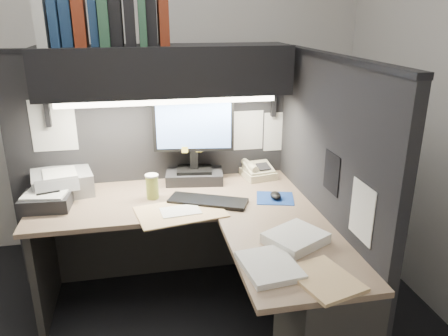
{
  "coord_description": "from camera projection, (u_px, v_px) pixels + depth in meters",
  "views": [
    {
      "loc": [
        -0.06,
        -2.01,
        1.84
      ],
      "look_at": [
        0.45,
        0.51,
        0.92
      ],
      "focal_mm": 35.0,
      "sensor_mm": 36.0,
      "label": 1
    }
  ],
  "objects": [
    {
      "name": "coffee_cup",
      "position": [
        152.0,
        187.0,
        2.73
      ],
      "size": [
        0.08,
        0.08,
        0.15
      ],
      "primitive_type": "cylinder",
      "rotation": [
        0.0,
        0.0,
        0.02
      ],
      "color": "#BABA4A",
      "rests_on": "desk"
    },
    {
      "name": "manila_stack",
      "position": [
        325.0,
        279.0,
        1.9
      ],
      "size": [
        0.31,
        0.36,
        0.02
      ],
      "primitive_type": "cube",
      "rotation": [
        0.0,
        0.0,
        0.27
      ],
      "color": "tan",
      "rests_on": "desk"
    },
    {
      "name": "paper_stack_a",
      "position": [
        295.0,
        238.0,
        2.21
      ],
      "size": [
        0.36,
        0.34,
        0.05
      ],
      "primitive_type": "cube",
      "rotation": [
        0.0,
        0.0,
        0.49
      ],
      "color": "white",
      "rests_on": "desk"
    },
    {
      "name": "binder_row",
      "position": [
        104.0,
        21.0,
        2.53
      ],
      "size": [
        0.73,
        0.26,
        0.31
      ],
      "color": "beige",
      "rests_on": "overhead_shelf"
    },
    {
      "name": "paper_stack_b",
      "position": [
        269.0,
        266.0,
        1.99
      ],
      "size": [
        0.27,
        0.32,
        0.03
      ],
      "primitive_type": "cube",
      "rotation": [
        0.0,
        0.0,
        0.11
      ],
      "color": "white",
      "rests_on": "desk"
    },
    {
      "name": "keyboard",
      "position": [
        208.0,
        201.0,
        2.68
      ],
      "size": [
        0.5,
        0.35,
        0.02
      ],
      "primitive_type": "cube",
      "rotation": [
        0.0,
        0.0,
        -0.43
      ],
      "color": "black",
      "rests_on": "desk"
    },
    {
      "name": "partition_right",
      "position": [
        324.0,
        200.0,
        2.56
      ],
      "size": [
        0.06,
        1.5,
        1.6
      ],
      "primitive_type": "cube",
      "color": "black",
      "rests_on": "floor"
    },
    {
      "name": "task_light_tube",
      "position": [
        168.0,
        102.0,
        2.62
      ],
      "size": [
        1.32,
        0.04,
        0.04
      ],
      "primitive_type": "cylinder",
      "rotation": [
        0.0,
        1.57,
        0.0
      ],
      "color": "white",
      "rests_on": "overhead_shelf"
    },
    {
      "name": "mousepad",
      "position": [
        275.0,
        198.0,
        2.75
      ],
      "size": [
        0.28,
        0.26,
        0.0
      ],
      "primitive_type": "cube",
      "rotation": [
        0.0,
        0.0,
        -0.27
      ],
      "color": "navy",
      "rests_on": "desk"
    },
    {
      "name": "printer",
      "position": [
        62.0,
        183.0,
        2.81
      ],
      "size": [
        0.42,
        0.38,
        0.14
      ],
      "primitive_type": "cube",
      "rotation": [
        0.0,
        0.0,
        0.22
      ],
      "color": "gray",
      "rests_on": "desk"
    },
    {
      "name": "telephone",
      "position": [
        258.0,
        172.0,
        3.09
      ],
      "size": [
        0.24,
        0.25,
        0.08
      ],
      "primitive_type": "cube",
      "rotation": [
        0.0,
        0.0,
        0.16
      ],
      "color": "#C0B994",
      "rests_on": "desk"
    },
    {
      "name": "pinned_papers",
      "position": [
        219.0,
        145.0,
        2.72
      ],
      "size": [
        1.76,
        1.31,
        0.51
      ],
      "color": "white",
      "rests_on": "partition_back"
    },
    {
      "name": "wall_back",
      "position": [
        143.0,
        78.0,
        3.41
      ],
      "size": [
        3.5,
        0.04,
        2.7
      ],
      "primitive_type": "cube",
      "color": "beige",
      "rests_on": "floor"
    },
    {
      "name": "open_folder",
      "position": [
        180.0,
        212.0,
        2.56
      ],
      "size": [
        0.55,
        0.41,
        0.01
      ],
      "primitive_type": "cube",
      "rotation": [
        0.0,
        0.0,
        0.18
      ],
      "color": "tan",
      "rests_on": "desk"
    },
    {
      "name": "overhead_shelf",
      "position": [
        165.0,
        70.0,
        2.69
      ],
      "size": [
        1.55,
        0.34,
        0.3
      ],
      "primitive_type": "cube",
      "color": "black",
      "rests_on": "partition_back"
    },
    {
      "name": "notebook_stack",
      "position": [
        47.0,
        201.0,
        2.61
      ],
      "size": [
        0.3,
        0.25,
        0.08
      ],
      "primitive_type": "cube",
      "rotation": [
        0.0,
        0.0,
        -0.06
      ],
      "color": "black",
      "rests_on": "desk"
    },
    {
      "name": "desk",
      "position": [
        239.0,
        280.0,
        2.41
      ],
      "size": [
        1.7,
        1.53,
        0.73
      ],
      "color": "#816952",
      "rests_on": "floor"
    },
    {
      "name": "partition_back",
      "position": [
        155.0,
        168.0,
        3.08
      ],
      "size": [
        1.9,
        0.06,
        1.6
      ],
      "primitive_type": "cube",
      "color": "black",
      "rests_on": "floor"
    },
    {
      "name": "mouse",
      "position": [
        276.0,
        195.0,
        2.74
      ],
      "size": [
        0.08,
        0.11,
        0.04
      ],
      "primitive_type": "ellipsoid",
      "rotation": [
        0.0,
        0.0,
        -0.14
      ],
      "color": "black",
      "rests_on": "mousepad"
    },
    {
      "name": "monitor",
      "position": [
        194.0,
        150.0,
        2.95
      ],
      "size": [
        0.54,
        0.29,
        0.58
      ],
      "rotation": [
        0.0,
        0.0,
        -0.14
      ],
      "color": "black",
      "rests_on": "desk"
    }
  ]
}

